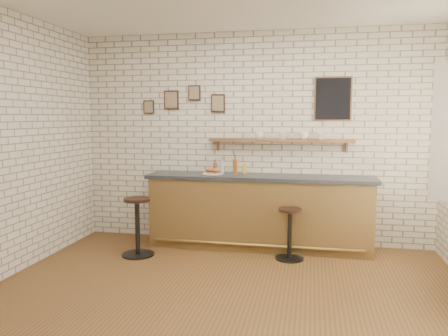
# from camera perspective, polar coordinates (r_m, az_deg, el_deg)

# --- Properties ---
(ground) EXTENTS (5.00, 5.00, 0.00)m
(ground) POSITION_cam_1_polar(r_m,az_deg,el_deg) (4.64, 0.18, -16.21)
(ground) COLOR brown
(ground) RESTS_ON ground
(bar_counter) EXTENTS (3.10, 0.65, 1.01)m
(bar_counter) POSITION_cam_1_polar(r_m,az_deg,el_deg) (6.07, 4.61, -5.68)
(bar_counter) COLOR brown
(bar_counter) RESTS_ON ground
(sandwich_plate) EXTENTS (0.28, 0.28, 0.01)m
(sandwich_plate) POSITION_cam_1_polar(r_m,az_deg,el_deg) (6.11, -1.51, -0.74)
(sandwich_plate) COLOR white
(sandwich_plate) RESTS_ON bar_counter
(ciabatta_sandwich) EXTENTS (0.23, 0.17, 0.07)m
(ciabatta_sandwich) POSITION_cam_1_polar(r_m,az_deg,el_deg) (6.10, -1.42, -0.36)
(ciabatta_sandwich) COLOR tan
(ciabatta_sandwich) RESTS_ON sandwich_plate
(potato_chips) EXTENTS (0.26, 0.19, 0.00)m
(potato_chips) POSITION_cam_1_polar(r_m,az_deg,el_deg) (6.11, -1.66, -0.67)
(potato_chips) COLOR gold
(potato_chips) RESTS_ON sandwich_plate
(bitters_bottle_brown) EXTENTS (0.06, 0.06, 0.19)m
(bitters_bottle_brown) POSITION_cam_1_polar(r_m,az_deg,el_deg) (6.25, -1.14, 0.07)
(bitters_bottle_brown) COLOR brown
(bitters_bottle_brown) RESTS_ON bar_counter
(bitters_bottle_white) EXTENTS (0.05, 0.05, 0.21)m
(bitters_bottle_white) POSITION_cam_1_polar(r_m,az_deg,el_deg) (6.22, -0.24, 0.14)
(bitters_bottle_white) COLOR beige
(bitters_bottle_white) RESTS_ON bar_counter
(bitters_bottle_amber) EXTENTS (0.06, 0.06, 0.26)m
(bitters_bottle_amber) POSITION_cam_1_polar(r_m,az_deg,el_deg) (6.19, 1.45, 0.27)
(bitters_bottle_amber) COLOR #944917
(bitters_bottle_amber) RESTS_ON bar_counter
(condiment_bottle_yellow) EXTENTS (0.05, 0.05, 0.17)m
(condiment_bottle_yellow) POSITION_cam_1_polar(r_m,az_deg,el_deg) (6.17, 2.72, -0.04)
(condiment_bottle_yellow) COLOR gold
(condiment_bottle_yellow) RESTS_ON bar_counter
(bar_stool_left) EXTENTS (0.42, 0.42, 0.76)m
(bar_stool_left) POSITION_cam_1_polar(r_m,az_deg,el_deg) (5.84, -11.24, -7.28)
(bar_stool_left) COLOR black
(bar_stool_left) RESTS_ON ground
(bar_stool_right) EXTENTS (0.38, 0.38, 0.66)m
(bar_stool_right) POSITION_cam_1_polar(r_m,az_deg,el_deg) (5.66, 8.57, -8.27)
(bar_stool_right) COLOR black
(bar_stool_right) RESTS_ON ground
(wall_shelf) EXTENTS (2.00, 0.18, 0.18)m
(wall_shelf) POSITION_cam_1_polar(r_m,az_deg,el_deg) (6.12, 7.35, 3.57)
(wall_shelf) COLOR brown
(wall_shelf) RESTS_ON ground
(shelf_cup_a) EXTENTS (0.16, 0.16, 0.09)m
(shelf_cup_a) POSITION_cam_1_polar(r_m,az_deg,el_deg) (6.14, 4.63, 4.24)
(shelf_cup_a) COLOR white
(shelf_cup_a) RESTS_ON wall_shelf
(shelf_cup_b) EXTENTS (0.15, 0.15, 0.10)m
(shelf_cup_b) POSITION_cam_1_polar(r_m,az_deg,el_deg) (6.11, 7.66, 4.24)
(shelf_cup_b) COLOR white
(shelf_cup_b) RESTS_ON wall_shelf
(shelf_cup_c) EXTENTS (0.17, 0.17, 0.10)m
(shelf_cup_c) POSITION_cam_1_polar(r_m,az_deg,el_deg) (6.10, 10.40, 4.17)
(shelf_cup_c) COLOR white
(shelf_cup_c) RESTS_ON wall_shelf
(shelf_cup_d) EXTENTS (0.14, 0.14, 0.09)m
(shelf_cup_d) POSITION_cam_1_polar(r_m,az_deg,el_deg) (6.10, 12.55, 4.09)
(shelf_cup_d) COLOR white
(shelf_cup_d) RESTS_ON wall_shelf
(back_wall_decor) EXTENTS (2.96, 0.02, 0.56)m
(back_wall_decor) POSITION_cam_1_polar(r_m,az_deg,el_deg) (6.21, 5.86, 8.87)
(back_wall_decor) COLOR black
(back_wall_decor) RESTS_ON ground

